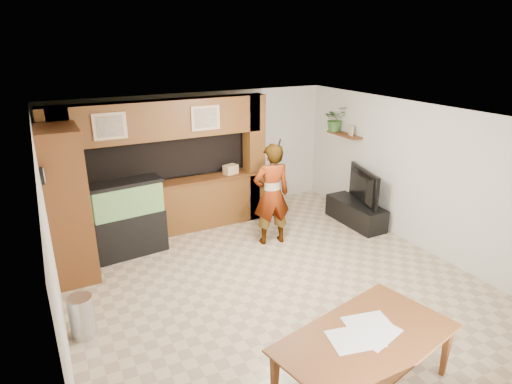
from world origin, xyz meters
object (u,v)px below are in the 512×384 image
pantry_cabinet (67,205)px  person (272,195)px  television (358,186)px  dining_table (367,365)px  aquarium (128,219)px

pantry_cabinet → person: (3.37, -0.44, -0.26)m
television → dining_table: 4.61m
television → person: person is taller
person → dining_table: bearing=85.6°
pantry_cabinet → television: (5.35, -0.49, -0.39)m
dining_table → television: bearing=39.7°
aquarium → pantry_cabinet: bearing=-167.9°
aquarium → person: (2.44, -0.74, 0.29)m
television → aquarium: bearing=95.7°
pantry_cabinet → person: bearing=-7.5°
television → dining_table: size_ratio=0.62×
dining_table → pantry_cabinet: bearing=109.5°
aquarium → person: size_ratio=0.72×
person → aquarium: bearing=-8.0°
aquarium → dining_table: (1.57, -4.39, -0.32)m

